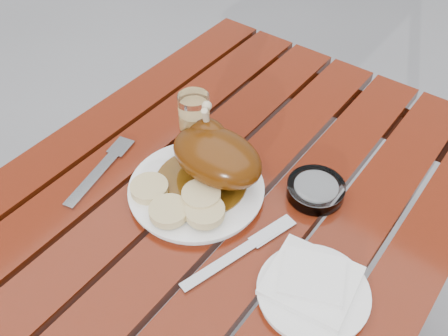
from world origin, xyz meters
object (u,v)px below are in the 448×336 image
(side_plate, at_px, (313,293))
(wine_glass, at_px, (195,127))
(ashtray, at_px, (316,190))
(dinner_plate, at_px, (196,190))
(table, at_px, (210,316))

(side_plate, bearing_deg, wine_glass, 158.34)
(wine_glass, xyz_separation_m, ashtray, (0.25, 0.05, -0.06))
(wine_glass, relative_size, side_plate, 0.83)
(dinner_plate, bearing_deg, wine_glass, 129.43)
(dinner_plate, distance_m, wine_glass, 0.12)
(dinner_plate, bearing_deg, table, -34.24)
(table, bearing_deg, wine_glass, 135.09)
(table, xyz_separation_m, dinner_plate, (-0.05, 0.03, 0.38))
(wine_glass, xyz_separation_m, side_plate, (0.35, -0.14, -0.07))
(wine_glass, distance_m, side_plate, 0.38)
(wine_glass, bearing_deg, ashtray, 11.36)
(dinner_plate, height_order, ashtray, ashtray)
(dinner_plate, xyz_separation_m, wine_glass, (-0.07, 0.08, 0.07))
(side_plate, relative_size, ashtray, 1.65)
(ashtray, bearing_deg, side_plate, -61.31)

